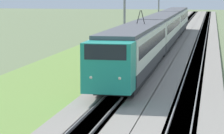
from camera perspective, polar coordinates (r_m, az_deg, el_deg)
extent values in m
cube|color=gray|center=(61.78, 5.37, 1.99)|extent=(240.00, 4.40, 0.30)
cube|color=gray|center=(61.53, 9.42, 1.89)|extent=(240.00, 4.40, 0.30)
cube|color=#4C4238|center=(61.78, 5.37, 1.99)|extent=(240.00, 1.57, 0.30)
cube|color=gray|center=(61.81, 4.88, 2.21)|extent=(240.00, 0.07, 0.15)
cube|color=gray|center=(61.71, 5.87, 2.19)|extent=(240.00, 0.07, 0.15)
cube|color=#4C4238|center=(61.53, 9.42, 1.89)|extent=(240.00, 1.57, 0.30)
cube|color=gray|center=(61.52, 8.93, 2.11)|extent=(240.00, 0.07, 0.15)
cube|color=gray|center=(61.49, 9.92, 2.09)|extent=(240.00, 0.07, 0.15)
cube|color=olive|center=(62.69, -0.41, 2.03)|extent=(240.00, 8.55, 0.12)
cube|color=teal|center=(29.99, -0.36, 0.00)|extent=(1.96, 2.83, 2.83)
cube|color=black|center=(29.58, -0.47, 1.74)|extent=(1.41, 2.35, 0.85)
sphere|color=#F2EAC6|center=(29.32, -2.27, -1.12)|extent=(0.20, 0.20, 0.20)
sphere|color=#F2EAC6|center=(29.01, 0.85, -1.22)|extent=(0.20, 0.20, 0.20)
cube|color=#2D2D33|center=(40.50, 2.53, 0.63)|extent=(19.28, 2.94, 0.79)
cube|color=silver|center=(40.35, 2.55, 2.63)|extent=(19.28, 2.94, 2.04)
cube|color=black|center=(40.33, 2.55, 2.86)|extent=(17.74, 2.96, 0.86)
cube|color=#515156|center=(40.26, 2.56, 4.25)|extent=(19.28, 2.71, 0.25)
cube|color=black|center=(40.60, 2.53, -0.31)|extent=(18.32, 2.50, 0.55)
cylinder|color=black|center=(33.02, -0.34, -1.95)|extent=(0.86, 0.12, 0.86)
cylinder|color=black|center=(32.84, 1.49, -2.01)|extent=(0.86, 0.12, 0.86)
cube|color=#2D2D33|center=(61.11, 5.34, 3.10)|extent=(21.24, 2.94, 0.79)
cube|color=silver|center=(61.01, 5.36, 4.42)|extent=(21.24, 2.94, 2.04)
cube|color=black|center=(61.00, 5.36, 4.58)|extent=(19.55, 2.96, 0.86)
cube|color=#515156|center=(60.95, 5.37, 5.50)|extent=(21.24, 2.71, 0.25)
cube|color=black|center=(61.17, 5.33, 2.47)|extent=(20.18, 2.50, 0.55)
cube|color=#2D2D33|center=(82.83, 6.78, 4.36)|extent=(21.24, 2.94, 0.79)
cube|color=silver|center=(82.75, 6.80, 5.34)|extent=(21.24, 2.94, 2.04)
cube|color=black|center=(82.75, 6.80, 5.45)|extent=(19.55, 2.96, 0.86)
cube|color=#515156|center=(82.71, 6.81, 6.13)|extent=(21.24, 2.71, 0.25)
cube|color=black|center=(82.87, 6.77, 3.89)|extent=(20.18, 2.50, 0.55)
cylinder|color=black|center=(43.10, 2.88, 5.39)|extent=(0.06, 0.33, 1.08)
cylinder|color=black|center=(43.06, 3.35, 5.39)|extent=(0.06, 0.33, 1.08)
cube|color=black|center=(33.09, 0.57, -3.48)|extent=(0.10, 0.10, 0.00)
cylinder|color=slate|center=(51.94, 1.35, 5.49)|extent=(0.22, 0.22, 8.63)
cylinder|color=slate|center=(84.90, 5.05, 6.57)|extent=(0.22, 0.22, 9.00)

